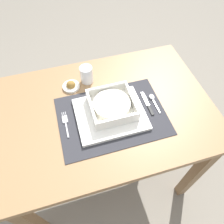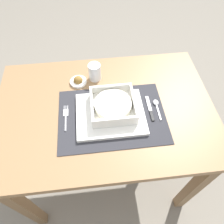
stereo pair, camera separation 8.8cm
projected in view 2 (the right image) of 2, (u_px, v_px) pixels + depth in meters
name	position (u px, v px, depth m)	size (l,w,h in m)	color
ground_plane	(108.00, 169.00, 1.53)	(6.00, 6.00, 0.00)	gray
dining_table	(105.00, 122.00, 1.03)	(0.96, 0.66, 0.73)	#936D47
placemat	(112.00, 116.00, 0.91)	(0.45, 0.32, 0.00)	#2D2D33
serving_plate	(110.00, 114.00, 0.90)	(0.29, 0.24, 0.02)	white
porridge_bowl	(113.00, 106.00, 0.89)	(0.18, 0.18, 0.05)	white
fork	(66.00, 116.00, 0.90)	(0.02, 0.13, 0.00)	silver
spoon	(156.00, 104.00, 0.94)	(0.02, 0.11, 0.01)	silver
butter_knife	(150.00, 110.00, 0.92)	(0.01, 0.13, 0.01)	black
drinking_glass	(95.00, 73.00, 1.01)	(0.06, 0.06, 0.08)	white
condiment_saucer	(78.00, 81.00, 1.02)	(0.08, 0.08, 0.04)	white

